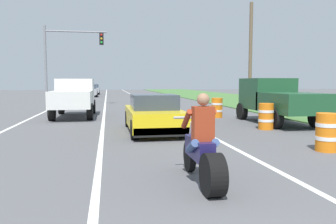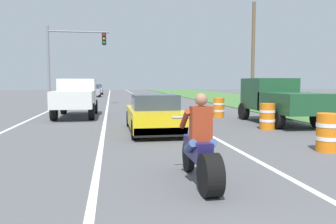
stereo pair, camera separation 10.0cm
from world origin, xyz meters
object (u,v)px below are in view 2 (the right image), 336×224
distant_car_far_ahead (93,90)px  traffic_light_mast_near (68,53)px  distant_car_further_ahead (96,89)px  motorcycle_with_rider (201,152)px  pickup_truck_left_lane_white (76,96)px  sports_car_yellow (154,115)px  construction_barrel_far (219,108)px  construction_barrel_nearest (328,132)px  construction_barrel_mid (267,116)px  pickup_truck_right_shoulder_dark_green (278,98)px

distant_car_far_ahead → traffic_light_mast_near: bearing=-93.5°
distant_car_far_ahead → distant_car_further_ahead: same height
motorcycle_with_rider → distant_car_further_ahead: size_ratio=0.55×
motorcycle_with_rider → traffic_light_mast_near: 21.84m
motorcycle_with_rider → pickup_truck_left_lane_white: 12.92m
sports_car_yellow → construction_barrel_far: (3.88, 4.44, -0.13)m
sports_car_yellow → distant_car_far_ahead: distant_car_far_ahead is taller
traffic_light_mast_near → construction_barrel_nearest: 21.02m
motorcycle_with_rider → distant_car_far_ahead: motorcycle_with_rider is taller
distant_car_further_ahead → sports_car_yellow: bearing=-84.6°
distant_car_far_ahead → sports_car_yellow: bearing=-83.0°
distant_car_far_ahead → construction_barrel_mid: bearing=-75.2°
pickup_truck_right_shoulder_dark_green → sports_car_yellow: bearing=-164.0°
pickup_truck_left_lane_white → construction_barrel_far: size_ratio=4.80×
construction_barrel_mid → construction_barrel_far: 4.54m
distant_car_far_ahead → distant_car_further_ahead: 8.34m
pickup_truck_right_shoulder_dark_green → construction_barrel_mid: size_ratio=4.80×
pickup_truck_right_shoulder_dark_green → traffic_light_mast_near: traffic_light_mast_near is taller
sports_car_yellow → construction_barrel_far: sports_car_yellow is taller
pickup_truck_right_shoulder_dark_green → construction_barrel_nearest: size_ratio=4.80×
pickup_truck_right_shoulder_dark_green → construction_barrel_mid: bearing=-127.8°
motorcycle_with_rider → distant_car_further_ahead: (-3.71, 45.41, 0.18)m
motorcycle_with_rider → construction_barrel_mid: 7.69m
pickup_truck_left_lane_white → traffic_light_mast_near: traffic_light_mast_near is taller
motorcycle_with_rider → distant_car_far_ahead: size_ratio=0.55×
pickup_truck_right_shoulder_dark_green → construction_barrel_nearest: 6.07m
sports_car_yellow → traffic_light_mast_near: size_ratio=0.72×
construction_barrel_mid → pickup_truck_right_shoulder_dark_green: bearing=52.2°
sports_car_yellow → construction_barrel_nearest: 5.80m
construction_barrel_far → construction_barrel_mid: bearing=-84.3°
pickup_truck_left_lane_white → distant_car_further_ahead: 32.94m
construction_barrel_far → distant_car_further_ahead: (-7.58, 34.53, 0.27)m
sports_car_yellow → pickup_truck_left_lane_white: pickup_truck_left_lane_white is taller
motorcycle_with_rider → distant_car_far_ahead: (-3.76, 37.07, 0.18)m
motorcycle_with_rider → pickup_truck_left_lane_white: pickup_truck_left_lane_white is taller
pickup_truck_left_lane_white → traffic_light_mast_near: bearing=99.2°
traffic_light_mast_near → distant_car_further_ahead: 24.60m
motorcycle_with_rider → construction_barrel_far: size_ratio=2.21×
motorcycle_with_rider → traffic_light_mast_near: traffic_light_mast_near is taller
construction_barrel_mid → distant_car_far_ahead: size_ratio=0.25×
traffic_light_mast_near → construction_barrel_far: traffic_light_mast_near is taller
distant_car_further_ahead → construction_barrel_far: bearing=-77.6°
motorcycle_with_rider → construction_barrel_nearest: size_ratio=2.21×
distant_car_far_ahead → pickup_truck_left_lane_white: bearing=-89.0°
pickup_truck_right_shoulder_dark_green → traffic_light_mast_near: (-10.38, 12.98, 2.89)m
traffic_light_mast_near → construction_barrel_far: (8.61, -10.16, -3.49)m
construction_barrel_far → distant_car_far_ahead: size_ratio=0.25×
construction_barrel_nearest → construction_barrel_mid: same height
motorcycle_with_rider → sports_car_yellow: motorcycle_with_rider is taller
sports_car_yellow → traffic_light_mast_near: 15.71m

